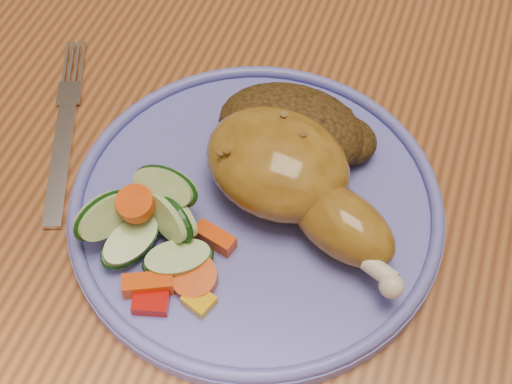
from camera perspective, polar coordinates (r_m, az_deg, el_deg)
dining_table at (r=0.65m, az=10.20°, el=-3.01°), size 0.90×1.40×0.75m
plate at (r=0.55m, az=0.00°, el=-1.26°), size 0.29×0.29×0.01m
plate_rim at (r=0.54m, az=0.00°, el=-0.61°), size 0.28×0.28×0.01m
chicken_leg at (r=0.52m, az=2.95°, el=1.16°), size 0.18×0.14×0.06m
rice_pilaf at (r=0.56m, az=3.05°, el=4.91°), size 0.13×0.09×0.05m
vegetable_pile at (r=0.52m, az=-8.30°, el=-2.71°), size 0.12×0.12×0.06m
fork at (r=0.62m, az=-15.09°, el=4.60°), size 0.08×0.17×0.00m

